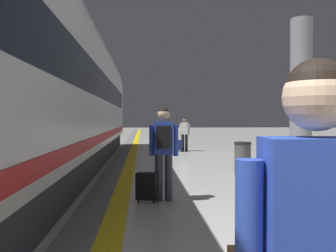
{
  "coord_description": "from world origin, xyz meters",
  "views": [
    {
      "loc": [
        -0.26,
        -0.28,
        1.54
      ],
      "look_at": [
        0.18,
        5.76,
        1.42
      ],
      "focal_mm": 37.42,
      "sensor_mm": 36.0,
      "label": 1
    }
  ],
  "objects_px": {
    "platform_pillar": "(301,110)",
    "suitcase_near": "(147,186)",
    "passenger_mid": "(185,131)",
    "passenger_near": "(164,145)",
    "suitcase_mid": "(178,145)",
    "waste_bin": "(243,159)"
  },
  "relations": [
    {
      "from": "passenger_mid",
      "to": "suitcase_mid",
      "type": "height_order",
      "value": "passenger_mid"
    },
    {
      "from": "passenger_mid",
      "to": "waste_bin",
      "type": "bearing_deg",
      "value": -84.21
    },
    {
      "from": "suitcase_mid",
      "to": "platform_pillar",
      "type": "xyz_separation_m",
      "value": [
        1.59,
        -9.25,
        1.42
      ]
    },
    {
      "from": "platform_pillar",
      "to": "suitcase_near",
      "type": "bearing_deg",
      "value": -169.67
    },
    {
      "from": "passenger_near",
      "to": "platform_pillar",
      "type": "xyz_separation_m",
      "value": [
        2.87,
        0.46,
        0.68
      ]
    },
    {
      "from": "suitcase_mid",
      "to": "suitcase_near",
      "type": "bearing_deg",
      "value": -99.23
    },
    {
      "from": "passenger_mid",
      "to": "suitcase_mid",
      "type": "bearing_deg",
      "value": -148.88
    },
    {
      "from": "passenger_mid",
      "to": "platform_pillar",
      "type": "bearing_deg",
      "value": -82.35
    },
    {
      "from": "passenger_mid",
      "to": "platform_pillar",
      "type": "distance_m",
      "value": 9.56
    },
    {
      "from": "waste_bin",
      "to": "passenger_near",
      "type": "bearing_deg",
      "value": -130.02
    },
    {
      "from": "passenger_near",
      "to": "suitcase_mid",
      "type": "bearing_deg",
      "value": 82.49
    },
    {
      "from": "passenger_mid",
      "to": "platform_pillar",
      "type": "relative_size",
      "value": 0.45
    },
    {
      "from": "passenger_mid",
      "to": "waste_bin",
      "type": "distance_m",
      "value": 7.19
    },
    {
      "from": "passenger_near",
      "to": "passenger_mid",
      "type": "bearing_deg",
      "value": 80.82
    },
    {
      "from": "passenger_near",
      "to": "passenger_mid",
      "type": "distance_m",
      "value": 10.03
    },
    {
      "from": "suitcase_near",
      "to": "platform_pillar",
      "type": "relative_size",
      "value": 0.15
    },
    {
      "from": "suitcase_near",
      "to": "platform_pillar",
      "type": "xyz_separation_m",
      "value": [
        3.18,
        0.58,
        1.42
      ]
    },
    {
      "from": "platform_pillar",
      "to": "waste_bin",
      "type": "bearing_deg",
      "value": 103.28
    },
    {
      "from": "passenger_mid",
      "to": "passenger_near",
      "type": "bearing_deg",
      "value": -99.18
    },
    {
      "from": "platform_pillar",
      "to": "suitcase_mid",
      "type": "bearing_deg",
      "value": 99.74
    },
    {
      "from": "suitcase_near",
      "to": "passenger_mid",
      "type": "distance_m",
      "value": 10.22
    },
    {
      "from": "passenger_mid",
      "to": "platform_pillar",
      "type": "height_order",
      "value": "platform_pillar"
    }
  ]
}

